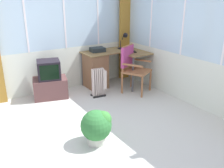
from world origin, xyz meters
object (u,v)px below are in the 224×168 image
tv_remote (135,52)px  potted_plant (97,126)px  space_heater (99,82)px  desk (98,68)px  tv_on_stand (50,81)px  desk_lamp (125,38)px  paper_tray (97,50)px  wooden_armchair (131,63)px

tv_remote → potted_plant: (-1.79, -1.51, -0.51)m
tv_remote → potted_plant: tv_remote is taller
tv_remote → space_heater: bearing=-154.2°
desk → tv_remote: 0.86m
desk → space_heater: bearing=-118.0°
tv_on_stand → desk_lamp: bearing=0.7°
paper_tray → space_heater: size_ratio=0.53×
tv_on_stand → wooden_armchair: bearing=-20.8°
wooden_armchair → tv_remote: bearing=40.0°
desk → space_heater: desk is taller
tv_remote → wooden_armchair: bearing=-119.2°
paper_tray → desk_lamp: bearing=-5.2°
wooden_armchair → tv_on_stand: bearing=159.2°
wooden_armchair → potted_plant: (-1.56, -1.31, -0.34)m
desk_lamp → potted_plant: (-1.82, -1.92, -0.73)m
desk_lamp → paper_tray: desk_lamp is taller
wooden_armchair → tv_on_stand: 1.66m
desk_lamp → tv_on_stand: bearing=-179.3°
desk_lamp → space_heater: desk_lamp is taller
desk_lamp → paper_tray: bearing=174.8°
desk → desk_lamp: size_ratio=3.41×
tv_on_stand → desk: bearing=0.4°
desk → wooden_armchair: 0.76m
paper_tray → desk: bearing=-113.7°
paper_tray → tv_remote: bearing=-36.1°
desk_lamp → space_heater: bearing=-152.9°
desk_lamp → tv_remote: 0.47m
paper_tray → tv_on_stand: bearing=-175.8°
tv_remote → tv_on_stand: size_ratio=0.20×
desk_lamp → wooden_armchair: (-0.26, -0.61, -0.40)m
desk → potted_plant: bearing=-120.4°
paper_tray → tv_on_stand: 1.23m
tv_on_stand → space_heater: (0.84, -0.47, -0.04)m
tv_on_stand → potted_plant: 1.90m
potted_plant → paper_tray: bearing=59.8°
desk_lamp → wooden_armchair: 0.77m
desk → potted_plant: size_ratio=2.58×
wooden_armchair → desk: bearing=126.6°
paper_tray → space_heater: (-0.29, -0.55, -0.52)m
desk → paper_tray: (0.03, 0.07, 0.39)m
paper_tray → wooden_armchair: (0.41, -0.67, -0.21)m
tv_on_stand → potted_plant: tv_on_stand is taller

